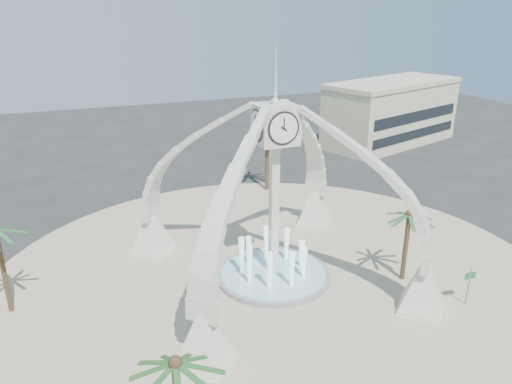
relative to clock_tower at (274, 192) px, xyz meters
name	(u,v)px	position (x,y,z in m)	size (l,w,h in m)	color
ground	(273,278)	(0.00, 0.00, -6.49)	(140.00, 140.00, 0.00)	#282828
plaza	(273,277)	(0.00, 0.00, -6.46)	(40.00, 40.00, 0.06)	#C0AB8F
clock_tower	(274,192)	(0.00, 0.00, 0.00)	(17.94, 17.94, 16.30)	silver
fountain	(273,274)	(0.00, 0.00, -6.20)	(8.00, 8.00, 3.62)	gray
building_ne	(391,112)	(30.00, 28.00, -2.18)	(21.87, 14.17, 8.60)	#BFAF95
palm_east	(409,215)	(8.34, -3.56, -1.58)	(3.53, 3.53, 5.65)	brown
palm_north	(267,126)	(6.63, 16.73, 0.30)	(5.71, 5.71, 7.72)	brown
palm_south	(175,364)	(-9.71, -12.73, -1.27)	(4.46, 4.46, 5.97)	brown
street_sign	(469,280)	(10.10, -7.74, -4.66)	(0.94, 0.09, 2.56)	slate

